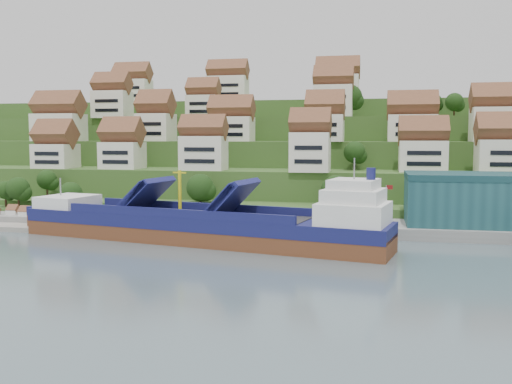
# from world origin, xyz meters

# --- Properties ---
(ground) EXTENTS (300.00, 300.00, 0.00)m
(ground) POSITION_xyz_m (0.00, 0.00, 0.00)
(ground) COLOR slate
(ground) RESTS_ON ground
(quay) EXTENTS (180.00, 14.00, 2.20)m
(quay) POSITION_xyz_m (20.00, 15.00, 1.10)
(quay) COLOR gray
(quay) RESTS_ON ground
(pebble_beach) EXTENTS (45.00, 20.00, 1.00)m
(pebble_beach) POSITION_xyz_m (-58.00, 12.00, 0.50)
(pebble_beach) COLOR gray
(pebble_beach) RESTS_ON ground
(hillside) EXTENTS (260.00, 128.00, 31.00)m
(hillside) POSITION_xyz_m (0.00, 103.55, 10.66)
(hillside) COLOR #2D4C1E
(hillside) RESTS_ON ground
(hillside_village) EXTENTS (158.87, 64.50, 28.35)m
(hillside_village) POSITION_xyz_m (-1.34, 58.59, 23.50)
(hillside_village) COLOR white
(hillside_village) RESTS_ON ground
(hillside_trees) EXTENTS (140.99, 62.29, 31.84)m
(hillside_trees) POSITION_xyz_m (-6.34, 44.34, 16.50)
(hillside_trees) COLOR #1F4015
(hillside_trees) RESTS_ON ground
(flagpole) EXTENTS (1.28, 0.16, 8.00)m
(flagpole) POSITION_xyz_m (18.11, 10.00, 6.88)
(flagpole) COLOR gray
(flagpole) RESTS_ON quay
(beach_huts) EXTENTS (14.40, 3.70, 2.20)m
(beach_huts) POSITION_xyz_m (-60.00, 10.75, 2.10)
(beach_huts) COLOR white
(beach_huts) RESTS_ON pebble_beach
(cargo_ship) EXTENTS (71.42, 24.60, 15.57)m
(cargo_ship) POSITION_xyz_m (-13.90, -0.89, 3.03)
(cargo_ship) COLOR brown
(cargo_ship) RESTS_ON ground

